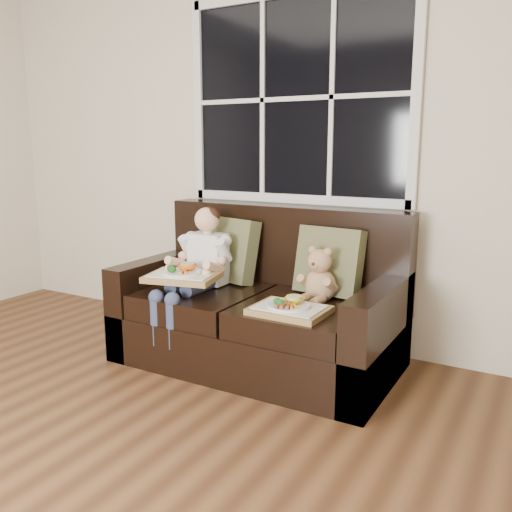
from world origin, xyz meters
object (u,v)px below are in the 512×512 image
Objects in this scene: tray_right at (290,308)px; tray_left at (183,275)px; teddy_bear at (320,278)px; child at (200,261)px; loveseat at (262,313)px.

tray_left is at bearing 179.75° from tray_right.
teddy_bear is at bearing 84.42° from tray_right.
child is at bearing 165.65° from tray_right.
loveseat is 4.15× the size of tray_right.
tray_left is at bearing -153.40° from teddy_bear.
child is at bearing -166.46° from teddy_bear.
tray_right is (0.73, -0.02, -0.10)m from tray_left.
tray_left is (-0.39, -0.30, 0.27)m from loveseat.
teddy_bear is 0.82× the size of tray_right.
loveseat is at bearing 138.51° from tray_right.
child is at bearing -163.71° from loveseat.
loveseat is 0.50m from tray_right.
tray_left is at bearing -141.84° from loveseat.
loveseat reaches higher than tray_right.
loveseat is at bearing 16.29° from child.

